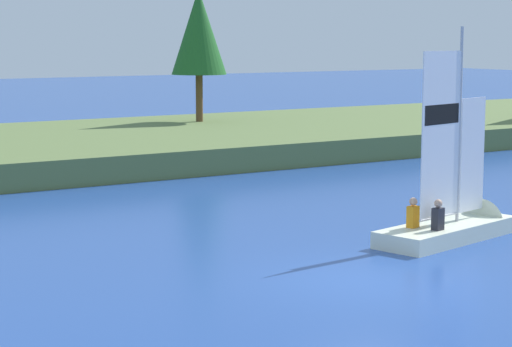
% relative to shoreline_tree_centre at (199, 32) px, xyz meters
% --- Properties ---
extents(ground_plane, '(200.00, 200.00, 0.00)m').
position_rel_shoreline_tree_centre_xyz_m(ground_plane, '(-10.53, -25.69, -5.23)').
color(ground_plane, '#234793').
extents(shore_bank, '(80.00, 14.79, 0.97)m').
position_rel_shoreline_tree_centre_xyz_m(shore_bank, '(-10.53, -3.17, -4.75)').
color(shore_bank, '#5B703D').
rests_on(shore_bank, ground).
extents(shoreline_tree_centre, '(2.64, 2.64, 6.32)m').
position_rel_shoreline_tree_centre_xyz_m(shoreline_tree_centre, '(0.00, 0.00, 0.00)').
color(shoreline_tree_centre, brown).
rests_on(shoreline_tree_centre, shore_bank).
extents(sailboat, '(5.05, 2.39, 5.71)m').
position_rel_shoreline_tree_centre_xyz_m(sailboat, '(-5.41, -23.38, -4.85)').
color(sailboat, silver).
rests_on(sailboat, ground).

